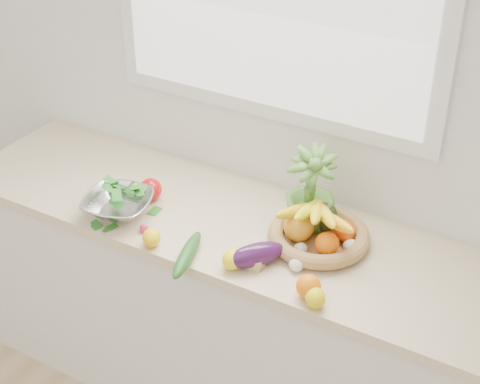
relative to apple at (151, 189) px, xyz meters
The scene contains 18 objects.
back_wall 0.62m from the apple, 44.34° to the left, with size 4.50×0.02×2.70m, color white.
counter_cabinet 0.62m from the apple, ahead, with size 2.20×0.58×0.86m, color silver.
countertop 0.35m from the apple, ahead, with size 2.24×0.62×0.04m, color beige.
orange_loose 0.80m from the apple, 15.57° to the right, with size 0.08×0.08×0.08m, color orange.
lemon_a 0.30m from the apple, 53.64° to the right, with size 0.06×0.08×0.06m, color yellow.
lemon_b 0.53m from the apple, 22.76° to the right, with size 0.07×0.09×0.07m, color #FFEE0D.
lemon_c 0.84m from the apple, 16.75° to the right, with size 0.06×0.08×0.06m, color yellow.
apple is the anchor object (origin of this frame).
ginger 0.54m from the apple, 17.81° to the right, with size 0.12×0.05×0.04m, color tan.
garlic_a 0.65m from the apple, ahead, with size 0.05×0.05×0.04m, color beige.
garlic_b 0.80m from the apple, ahead, with size 0.05×0.05×0.05m, color silver.
garlic_c 0.68m from the apple, ahead, with size 0.05×0.05×0.04m, color white.
eggplant 0.57m from the apple, 15.70° to the right, with size 0.08×0.21×0.08m, color #36103D.
cucumber 0.42m from the apple, 37.00° to the right, with size 0.05×0.27×0.05m, color #195519.
radish 0.22m from the apple, 61.11° to the right, with size 0.03×0.03×0.03m, color #DB1B4B.
potted_herb 0.63m from the apple, 12.81° to the left, with size 0.18×0.18×0.33m, color #538932.
fruit_basket 0.68m from the apple, ahead, with size 0.46×0.46×0.19m.
colander_with_spinach 0.16m from the apple, 102.98° to the right, with size 0.31×0.31×0.13m.
Camera 1 is at (1.14, 0.05, 2.44)m, focal length 55.00 mm.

